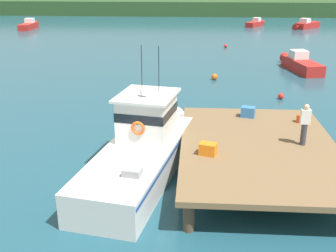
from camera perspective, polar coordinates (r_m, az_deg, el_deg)
name	(u,v)px	position (r m, az deg, el deg)	size (l,w,h in m)	color
ground_plane	(136,169)	(17.24, -4.30, -5.79)	(200.00, 200.00, 0.00)	#1E4C5B
dock	(259,148)	(16.81, 12.04, -2.88)	(6.00, 9.00, 1.20)	#4C3D2D
main_fishing_boat	(143,148)	(16.66, -3.40, -2.92)	(4.01, 9.97, 4.80)	silver
crate_stack_near_edge	(248,112)	(19.75, 10.65, 1.87)	(0.60, 0.44, 0.48)	#3370B2
crate_single_by_cleat	(208,149)	(15.55, 5.39, -3.07)	(0.60, 0.44, 0.44)	orange
bait_bucket	(300,119)	(19.62, 17.27, 0.95)	(0.32, 0.32, 0.34)	#E04C19
deckhand_by_the_boat	(305,124)	(16.92, 17.83, 0.30)	(0.36, 0.22, 1.63)	#383842
moored_boat_outer_mooring	(256,23)	(62.70, 11.64, 13.31)	(3.16, 4.34, 1.16)	red
moored_boat_far_left	(300,64)	(35.68, 17.25, 7.98)	(2.45, 6.00, 1.50)	red
moored_boat_near_channel	(29,25)	(61.56, -18.09, 12.69)	(1.46, 5.31, 1.35)	red
moored_boat_far_right	(306,25)	(62.01, 18.00, 12.75)	(4.48, 4.55, 1.35)	red
mooring_buoy_inshore	(281,96)	(27.23, 14.87, 3.88)	(0.37, 0.37, 0.37)	red
mooring_buoy_channel_marker	(214,77)	(31.22, 6.23, 6.57)	(0.45, 0.45, 0.45)	#EA5B19
mooring_buoy_outer	(226,46)	(44.70, 7.73, 10.58)	(0.34, 0.34, 0.34)	red
far_shoreline	(184,8)	(77.61, 2.22, 15.56)	(120.00, 8.00, 2.40)	#284723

